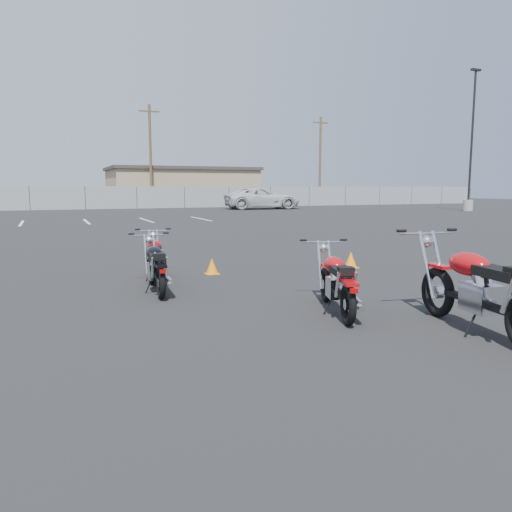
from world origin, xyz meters
name	(u,v)px	position (x,y,z in m)	size (l,w,h in m)	color
ground	(259,305)	(0.00, 0.00, 0.00)	(120.00, 120.00, 0.00)	black
motorcycle_front_red	(156,258)	(-0.99, 2.60, 0.41)	(0.72, 1.85, 0.91)	black
motorcycle_second_black	(156,267)	(-1.19, 1.58, 0.42)	(0.72, 1.87, 0.91)	black
motorcycle_third_red	(337,282)	(0.83, -0.81, 0.43)	(1.00, 1.90, 0.94)	black
motorcycle_rear_red	(480,290)	(1.85, -2.31, 0.53)	(0.91, 2.37, 1.16)	black
training_cone_near	(351,260)	(3.20, 2.45, 0.17)	(0.29, 0.29, 0.35)	orange
training_cone_extra	(212,266)	(0.18, 2.85, 0.16)	(0.27, 0.27, 0.32)	orange
light_pole_east	(470,175)	(25.86, 21.40, 2.61)	(0.80, 0.70, 10.08)	gray
chainlink_fence	(85,198)	(0.00, 35.00, 0.90)	(80.06, 0.06, 1.80)	gray
tan_building_east	(181,186)	(10.00, 44.00, 1.86)	(14.40, 9.40, 3.70)	#9C8A65
utility_pole_c	(150,154)	(6.00, 39.00, 4.69)	(1.80, 0.24, 9.00)	#4E3A24
utility_pole_d	(320,159)	(24.00, 40.00, 4.69)	(1.80, 0.24, 9.00)	#4E3A24
parking_line_stripes	(55,222)	(-2.50, 20.00, 0.00)	(15.12, 4.00, 0.01)	silver
white_van	(263,192)	(13.17, 30.23, 1.32)	(6.96, 2.78, 2.65)	silver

